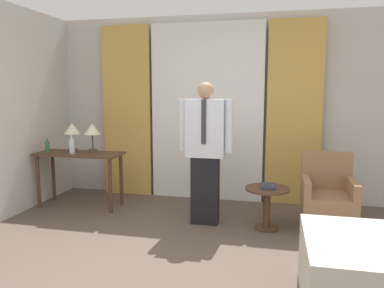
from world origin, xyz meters
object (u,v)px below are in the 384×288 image
Objects in this scene: desk at (79,162)px; bottle_by_lamp at (47,147)px; armchair at (327,202)px; table_lamp_left at (72,130)px; side_table at (267,201)px; person at (205,148)px; table_lamp_right at (92,131)px; book at (268,186)px; bottle_near_edge at (72,146)px.

desk is 0.49m from bottle_by_lamp.
armchair is (3.26, -0.16, -0.30)m from desk.
table_lamp_left reaches higher than side_table.
person is at bearing 177.38° from side_table.
person is 1.55m from armchair.
desk is 0.47m from table_lamp_right.
table_lamp_right is 1.61× the size of book.
table_lamp_left is at bearing 145.10° from desk.
armchair is at bearing 13.21° from side_table.
bottle_by_lamp reaches higher than desk.
table_lamp_right is at bearing 166.71° from person.
bottle_near_edge is at bearing 174.94° from side_table.
desk is 1.35× the size of armchair.
bottle_near_edge is 0.38m from bottle_by_lamp.
person is 1.94× the size of armchair.
bottle_by_lamp is (-0.58, -0.19, -0.22)m from table_lamp_right.
person is 3.35× the size of side_table.
table_lamp_right reaches higher than book.
bottle_by_lamp is 2.27m from person.
armchair is (3.31, -0.07, -0.54)m from bottle_near_edge.
table_lamp_left is at bearing 35.23° from bottle_by_lamp.
desk is at bearing -34.90° from table_lamp_left.
bottle_by_lamp reaches higher than side_table.
table_lamp_left is 0.29m from bottle_near_edge.
table_lamp_left is 0.45× the size of armchair.
person is 0.95m from side_table.
table_lamp_right is at bearing 0.00° from table_lamp_left.
table_lamp_right is 0.34m from bottle_near_edge.
book is at bearing -8.63° from table_lamp_left.
bottle_near_edge is at bearing -0.57° from bottle_by_lamp.
table_lamp_right is 2.52m from book.
bottle_near_edge is 2.67m from book.
desk reaches higher than book.
table_lamp_left is at bearing 175.51° from armchair.
bottle_near_edge is 1.33× the size of bottle_by_lamp.
armchair is (1.43, 0.13, -0.60)m from person.
bottle_by_lamp is 0.12× the size of person.
bottle_near_edge is at bearing 173.99° from person.
person reaches higher than side_table.
side_table is (2.57, -0.32, -0.29)m from desk.
book reaches higher than side_table.
side_table is (2.72, -0.43, -0.72)m from table_lamp_left.
armchair reaches higher than side_table.
side_table is at bearing -2.62° from person.
bottle_near_edge reaches higher than book.
desk is 1.88m from person.
bottle_near_edge is 1.06× the size of book.
side_table is (0.74, -0.03, -0.59)m from person.
side_table is at bearing -8.97° from table_lamp_left.
table_lamp_left reaches higher than armchair.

